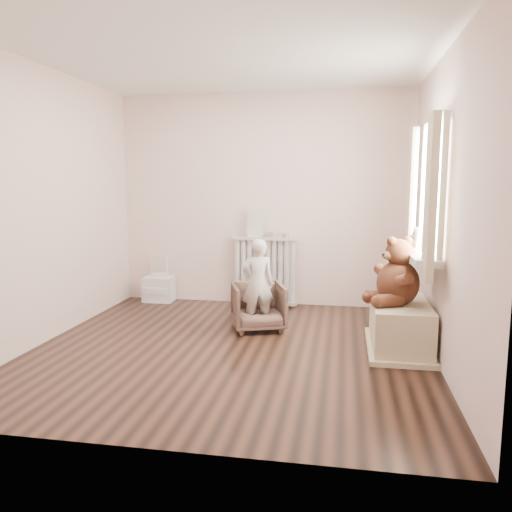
% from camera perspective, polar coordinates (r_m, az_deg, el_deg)
% --- Properties ---
extents(floor, '(3.60, 3.60, 0.01)m').
position_cam_1_polar(floor, '(4.68, -2.82, -10.48)').
color(floor, black).
rests_on(floor, ground).
extents(ceiling, '(3.60, 3.60, 0.01)m').
position_cam_1_polar(ceiling, '(4.57, -3.07, 22.14)').
color(ceiling, white).
rests_on(ceiling, ground).
extents(back_wall, '(3.60, 0.02, 2.60)m').
position_cam_1_polar(back_wall, '(6.20, 0.82, 6.40)').
color(back_wall, white).
rests_on(back_wall, ground).
extents(front_wall, '(3.60, 0.02, 2.60)m').
position_cam_1_polar(front_wall, '(2.72, -11.50, 3.73)').
color(front_wall, white).
rests_on(front_wall, ground).
extents(left_wall, '(0.02, 3.60, 2.60)m').
position_cam_1_polar(left_wall, '(5.15, -22.94, 5.35)').
color(left_wall, white).
rests_on(left_wall, ground).
extents(right_wall, '(0.02, 3.60, 2.60)m').
position_cam_1_polar(right_wall, '(4.40, 20.66, 5.07)').
color(right_wall, white).
rests_on(right_wall, ground).
extents(window, '(0.03, 0.90, 1.10)m').
position_cam_1_polar(window, '(4.68, 19.60, 7.13)').
color(window, white).
rests_on(window, right_wall).
extents(window_sill, '(0.22, 1.10, 0.06)m').
position_cam_1_polar(window_sill, '(4.71, 18.18, 0.11)').
color(window_sill, silver).
rests_on(window_sill, right_wall).
extents(curtain_left, '(0.06, 0.26, 1.30)m').
position_cam_1_polar(curtain_left, '(4.10, 19.34, 6.19)').
color(curtain_left, beige).
rests_on(curtain_left, right_wall).
extents(curtain_right, '(0.06, 0.26, 1.30)m').
position_cam_1_polar(curtain_right, '(5.23, 17.36, 6.65)').
color(curtain_right, beige).
rests_on(curtain_right, right_wall).
extents(radiator, '(0.81, 0.15, 0.85)m').
position_cam_1_polar(radiator, '(6.18, 1.01, -2.11)').
color(radiator, silver).
rests_on(radiator, floor).
extents(paper_doll, '(0.20, 0.02, 0.33)m').
position_cam_1_polar(paper_doll, '(6.12, -0.13, 3.74)').
color(paper_doll, beige).
rests_on(paper_doll, radiator).
extents(tin_a, '(0.11, 0.11, 0.07)m').
position_cam_1_polar(tin_a, '(6.09, 1.96, 2.47)').
color(tin_a, '#A59E8C').
rests_on(tin_a, radiator).
extents(tin_b, '(0.09, 0.09, 0.05)m').
position_cam_1_polar(tin_b, '(6.07, 3.35, 2.37)').
color(tin_b, '#A59E8C').
rests_on(tin_b, radiator).
extents(toy_vanity, '(0.37, 0.26, 0.58)m').
position_cam_1_polar(toy_vanity, '(6.53, -11.08, -2.72)').
color(toy_vanity, silver).
rests_on(toy_vanity, floor).
extents(armchair, '(0.66, 0.67, 0.48)m').
position_cam_1_polar(armchair, '(5.19, 0.27, -5.79)').
color(armchair, brown).
rests_on(armchair, floor).
extents(child, '(0.40, 0.32, 0.94)m').
position_cam_1_polar(child, '(5.09, 0.18, -3.23)').
color(child, silver).
rests_on(child, armchair).
extents(toy_bench, '(0.50, 0.94, 0.44)m').
position_cam_1_polar(toy_bench, '(4.78, 16.11, -7.91)').
color(toy_bench, beige).
rests_on(toy_bench, floor).
extents(teddy_bear, '(0.59, 0.54, 0.59)m').
position_cam_1_polar(teddy_bear, '(4.60, 15.94, -2.50)').
color(teddy_bear, '#3C1C10').
rests_on(teddy_bear, toy_bench).
extents(plush_cat, '(0.19, 0.28, 0.22)m').
position_cam_1_polar(plush_cat, '(4.84, 17.89, 1.89)').
color(plush_cat, gray).
rests_on(plush_cat, window_sill).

